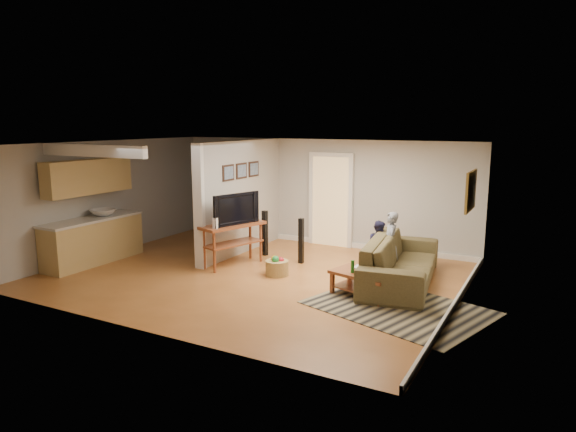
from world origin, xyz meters
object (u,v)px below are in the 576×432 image
at_px(sofa, 400,283).
at_px(child, 389,275).
at_px(speaker_left, 301,241).
at_px(speaker_right, 265,233).
at_px(toddler, 378,271).
at_px(coffee_table, 364,278).
at_px(toy_basket, 277,267).
at_px(tv_console, 233,228).

xyz_separation_m(sofa, child, (-0.33, 0.39, 0.00)).
distance_m(speaker_left, speaker_right, 1.01).
relative_size(sofa, toddler, 2.78).
bearing_deg(speaker_left, coffee_table, -37.33).
relative_size(sofa, speaker_left, 2.98).
bearing_deg(sofa, toddler, 39.95).
distance_m(coffee_table, toy_basket, 1.93).
bearing_deg(speaker_right, toy_basket, -40.38).
bearing_deg(tv_console, child, 33.76).
relative_size(coffee_table, tv_console, 0.81).
bearing_deg(toddler, coffee_table, 136.41).
bearing_deg(speaker_left, sofa, -10.32).
bearing_deg(tv_console, toy_basket, 9.06).
bearing_deg(tv_console, speaker_right, 99.51).
xyz_separation_m(coffee_table, speaker_right, (-2.86, 1.54, 0.17)).
height_order(speaker_right, child, speaker_right).
distance_m(toy_basket, toddler, 2.02).
xyz_separation_m(speaker_left, toy_basket, (-0.02, -0.98, -0.31)).
bearing_deg(tv_console, speaker_left, 53.27).
distance_m(coffee_table, toddler, 1.60).
height_order(coffee_table, tv_console, tv_console).
bearing_deg(toy_basket, toddler, 36.21).
bearing_deg(sofa, child, 32.09).
relative_size(tv_console, toddler, 1.45).
height_order(sofa, speaker_left, speaker_left).
height_order(sofa, tv_console, tv_console).
height_order(speaker_left, speaker_right, speaker_right).
xyz_separation_m(coffee_table, toy_basket, (-1.89, 0.36, -0.16)).
bearing_deg(toddler, tv_console, 56.96).
relative_size(speaker_right, toddler, 0.98).
bearing_deg(toy_basket, child, 28.65).
xyz_separation_m(tv_console, toddler, (2.74, 1.02, -0.79)).
xyz_separation_m(sofa, tv_console, (-3.34, -0.47, 0.79)).
height_order(sofa, coffee_table, coffee_table).
xyz_separation_m(coffee_table, toddler, (-0.27, 1.55, -0.32)).
distance_m(speaker_left, toy_basket, 1.03).
relative_size(coffee_table, child, 0.96).
bearing_deg(speaker_right, coffee_table, -18.11).
distance_m(speaker_left, child, 1.93).
bearing_deg(toddler, sofa, 174.59).
bearing_deg(toddler, speaker_left, 43.86).
bearing_deg(child, toddler, -140.56).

